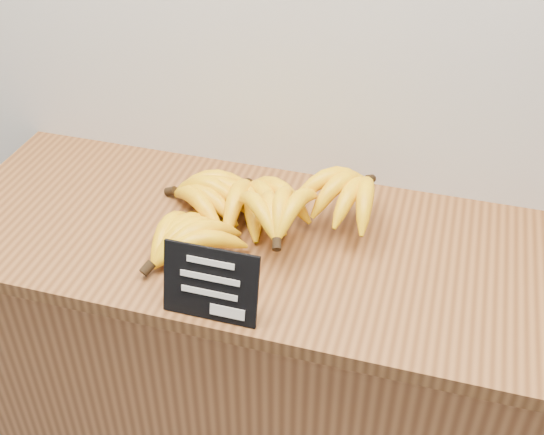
% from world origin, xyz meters
% --- Properties ---
extents(counter, '(1.26, 0.50, 0.90)m').
position_xyz_m(counter, '(0.09, 2.75, 0.45)').
color(counter, '#995D31').
rests_on(counter, ground).
extents(counter_top, '(1.41, 0.54, 0.03)m').
position_xyz_m(counter_top, '(0.09, 2.75, 0.92)').
color(counter_top, brown).
rests_on(counter_top, counter).
extents(chalkboard_sign, '(0.17, 0.04, 0.13)m').
position_xyz_m(chalkboard_sign, '(0.04, 2.52, 1.00)').
color(chalkboard_sign, black).
rests_on(chalkboard_sign, counter_top).
extents(banana_pile, '(0.54, 0.37, 0.12)m').
position_xyz_m(banana_pile, '(0.04, 2.78, 0.98)').
color(banana_pile, yellow).
rests_on(banana_pile, counter_top).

